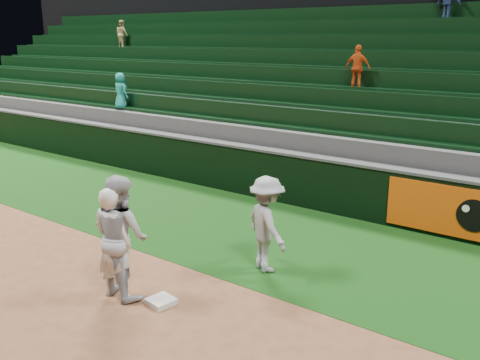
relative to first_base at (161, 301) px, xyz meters
The scene contains 8 objects.
ground 0.45m from the first_base, 138.34° to the left, with size 70.00×70.00×0.00m, color brown.
foul_grass 3.31m from the first_base, 95.78° to the left, with size 36.00×4.20×0.01m, color black.
first_base is the anchor object (origin of this frame).
first_baseman 1.13m from the first_base, 160.13° to the right, with size 0.65×0.42×1.77m, color silver.
baserunner 1.17m from the first_base, behind, with size 0.93×0.72×1.91m, color #A7AAB2.
base_coach 2.19m from the first_base, 73.71° to the left, with size 1.07×0.61×1.65m, color #8F939B.
field_wall 5.54m from the first_base, 93.20° to the left, with size 36.00×0.45×1.25m.
stadium_seating 9.42m from the first_base, 92.08° to the left, with size 36.00×5.95×5.58m.
Camera 1 is at (5.69, -5.38, 3.89)m, focal length 40.00 mm.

